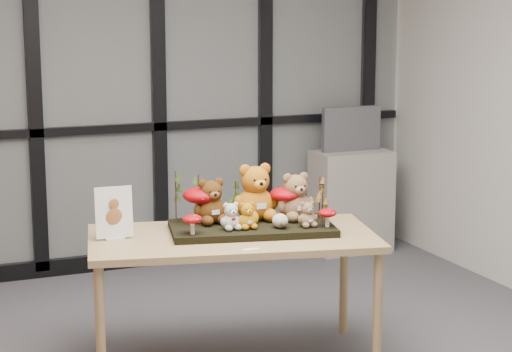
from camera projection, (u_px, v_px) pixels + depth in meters
name	position (u px, v px, depth m)	size (l,w,h in m)	color
room_shell	(218.00, 62.00, 4.30)	(5.00, 5.00, 5.00)	beige
glass_partition	(98.00, 78.00, 6.59)	(4.90, 0.06, 2.78)	#2D383F
display_table	(233.00, 247.00, 5.00)	(1.67, 1.09, 0.72)	tan
diorama_tray	(252.00, 228.00, 5.06)	(0.88, 0.44, 0.04)	black
bear_pooh_yellow	(255.00, 189.00, 5.14)	(0.27, 0.24, 0.35)	#BC6912
bear_brown_medium	(211.00, 199.00, 5.07)	(0.21, 0.19, 0.27)	#4B290C
bear_tan_back	(296.00, 194.00, 5.16)	(0.22, 0.20, 0.29)	olive
bear_small_yellow	(247.00, 214.00, 4.96)	(0.12, 0.11, 0.16)	#BE7C0E
bear_white_bow	(231.00, 215.00, 4.93)	(0.12, 0.11, 0.16)	silver
bear_beige_small	(307.00, 213.00, 5.00)	(0.12, 0.11, 0.15)	#87684A
plush_cream_hedgehog	(280.00, 220.00, 4.98)	(0.07, 0.06, 0.09)	beige
mushroom_back_left	(201.00, 203.00, 5.09)	(0.20, 0.20, 0.22)	#95040A
mushroom_back_right	(286.00, 201.00, 5.17)	(0.18, 0.18, 0.20)	#95040A
mushroom_front_left	(192.00, 223.00, 4.84)	(0.10, 0.10, 0.12)	#95040A
mushroom_front_right	(327.00, 217.00, 5.00)	(0.10, 0.10, 0.11)	#95040A
sprig_green_far_left	(176.00, 197.00, 5.07)	(0.05, 0.05, 0.29)	#18390D
sprig_green_mid_left	(199.00, 197.00, 5.14)	(0.05, 0.05, 0.26)	#18390D
sprig_dry_far_right	(319.00, 197.00, 5.19)	(0.05, 0.05, 0.24)	brown
sprig_dry_mid_right	(323.00, 207.00, 5.08)	(0.05, 0.05, 0.18)	brown
sprig_green_centre	(236.00, 199.00, 5.19)	(0.05, 0.05, 0.21)	#18390D
sign_holder	(114.00, 215.00, 4.87)	(0.20, 0.07, 0.28)	silver
label_card	(251.00, 249.00, 4.70)	(0.09, 0.03, 0.00)	white
cabinet	(351.00, 201.00, 7.32)	(0.60, 0.35, 0.80)	#9B948A
monitor	(351.00, 129.00, 7.23)	(0.49, 0.05, 0.35)	#515359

